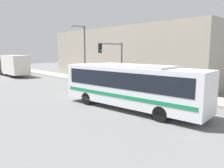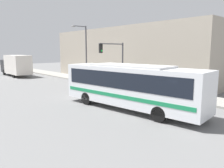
% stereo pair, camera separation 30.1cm
% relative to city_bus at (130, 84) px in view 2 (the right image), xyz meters
% --- Properties ---
extents(ground_plane, '(120.00, 120.00, 0.00)m').
position_rel_city_bus_xyz_m(ground_plane, '(0.38, -2.87, -1.80)').
color(ground_plane, slate).
extents(sidewalk, '(3.04, 70.00, 0.18)m').
position_rel_city_bus_xyz_m(sidewalk, '(6.40, 17.13, -1.71)').
color(sidewalk, gray).
rests_on(sidewalk, ground_plane).
extents(building_facade, '(6.00, 26.11, 7.05)m').
position_rel_city_bus_xyz_m(building_facade, '(10.92, 11.19, 1.72)').
color(building_facade, '#9E9384').
rests_on(building_facade, ground_plane).
extents(city_bus, '(3.63, 10.86, 3.13)m').
position_rel_city_bus_xyz_m(city_bus, '(0.00, 0.00, 0.00)').
color(city_bus, silver).
rests_on(city_bus, ground_plane).
extents(delivery_truck, '(2.44, 8.05, 3.33)m').
position_rel_city_bus_xyz_m(delivery_truck, '(0.96, 26.03, -0.01)').
color(delivery_truck, silver).
rests_on(delivery_truck, ground_plane).
extents(fire_hydrant, '(0.28, 0.37, 0.71)m').
position_rel_city_bus_xyz_m(fire_hydrant, '(5.48, 2.96, -1.27)').
color(fire_hydrant, '#999999').
rests_on(fire_hydrant, sidewalk).
extents(traffic_light_pole, '(3.28, 0.35, 4.72)m').
position_rel_city_bus_xyz_m(traffic_light_pole, '(4.43, 6.46, 1.65)').
color(traffic_light_pole, '#47474C').
rests_on(traffic_light_pole, sidewalk).
extents(parking_meter, '(0.14, 0.14, 1.35)m').
position_rel_city_bus_xyz_m(parking_meter, '(5.48, 5.61, -0.71)').
color(parking_meter, '#47474C').
rests_on(parking_meter, sidewalk).
extents(street_lamp, '(2.23, 0.28, 7.00)m').
position_rel_city_bus_xyz_m(street_lamp, '(5.44, 13.31, 2.51)').
color(street_lamp, '#47474C').
rests_on(street_lamp, sidewalk).
extents(pedestrian_near_corner, '(0.34, 0.34, 1.57)m').
position_rel_city_bus_xyz_m(pedestrian_near_corner, '(6.29, 8.31, -0.83)').
color(pedestrian_near_corner, '#23283D').
rests_on(pedestrian_near_corner, sidewalk).
extents(pedestrian_mid_block, '(0.34, 0.34, 1.82)m').
position_rel_city_bus_xyz_m(pedestrian_mid_block, '(6.30, 6.74, -0.69)').
color(pedestrian_mid_block, '#23283D').
rests_on(pedestrian_mid_block, sidewalk).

